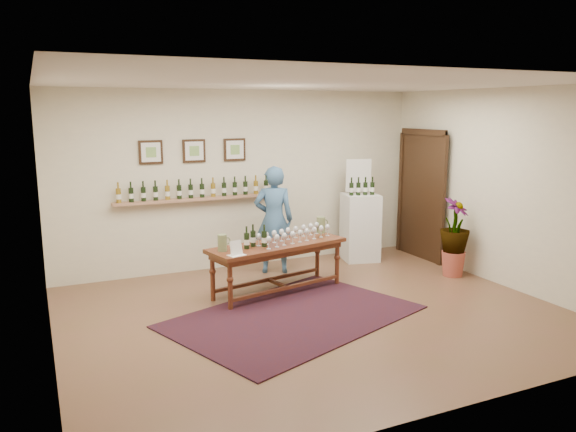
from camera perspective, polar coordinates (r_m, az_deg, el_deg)
name	(u,v)px	position (r m, az deg, el deg)	size (l,w,h in m)	color
ground	(315,314)	(7.08, 2.74, -9.90)	(6.00, 6.00, 0.00)	brown
room_shell	(377,194)	(9.40, 9.06, 2.21)	(6.00, 6.00, 6.00)	beige
rug	(294,316)	(6.97, 0.60, -10.16)	(2.92, 1.95, 0.02)	#49140D
tasting_table	(278,251)	(7.70, -1.06, -3.55)	(2.05, 1.02, 0.70)	#442511
table_glasses	(294,234)	(7.80, 0.63, -1.88)	(1.31, 0.30, 0.18)	silver
table_bottles	(254,235)	(7.45, -3.45, -1.97)	(0.30, 0.17, 0.32)	black
pitcher_left	(222,243)	(7.28, -6.69, -2.73)	(0.14, 0.14, 0.22)	#657146
pitcher_right	(321,225)	(8.31, 3.35, -0.91)	(0.15, 0.15, 0.24)	#657146
menu_card	(236,248)	(7.07, -5.30, -3.24)	(0.20, 0.15, 0.18)	silver
display_pedestal	(360,227)	(9.48, 7.34, -1.14)	(0.56, 0.56, 1.11)	silver
pedestal_bottles	(362,186)	(9.28, 7.52, 3.09)	(0.32, 0.08, 0.32)	black
info_sign	(358,175)	(9.47, 7.17, 4.11)	(0.44, 0.02, 0.60)	silver
potted_plant	(454,237)	(8.83, 16.55, -2.08)	(0.75, 0.75, 1.03)	#A24636
person	(274,220)	(8.62, -1.45, -0.38)	(0.61, 0.40, 1.66)	#385D84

